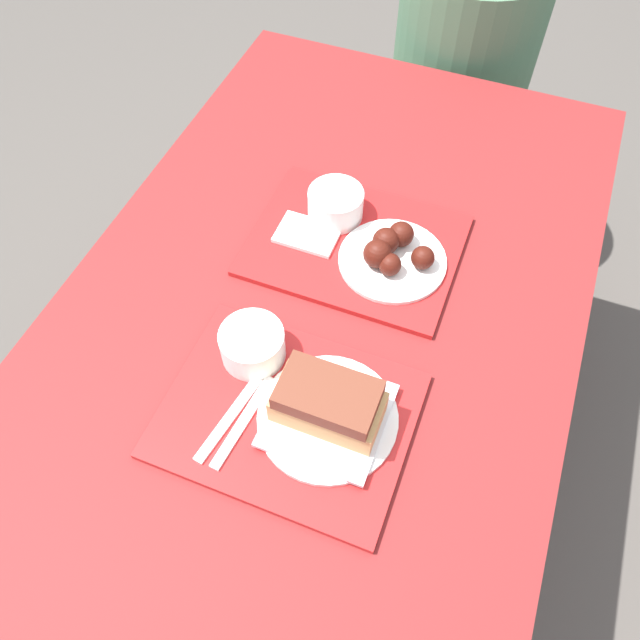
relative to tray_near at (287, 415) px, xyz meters
The scene contains 14 objects.
ground_plane 0.81m from the tray_near, 99.29° to the left, with size 12.00×12.00×0.00m, color #4C4742.
picnic_table 0.23m from the tray_near, 99.29° to the left, with size 0.89×1.53×0.77m.
picnic_bench_far 1.26m from the tray_near, 91.58° to the left, with size 0.85×0.28×0.43m.
tray_near is the anchor object (origin of this frame).
tray_far 0.37m from the tray_near, 93.00° to the left, with size 0.38×0.30×0.01m.
bowl_coleslaw_near 0.13m from the tray_near, 139.71° to the left, with size 0.10×0.10×0.06m.
brisket_sandwich_plate 0.08m from the tray_near, 13.40° to the left, with size 0.22×0.22×0.09m.
plastic_fork_near 0.09m from the tray_near, 154.58° to the right, with size 0.04×0.17×0.00m.
plastic_knife_near 0.07m from the tray_near, 146.58° to the right, with size 0.03×0.17×0.00m.
condiment_packet 0.07m from the tray_near, 83.29° to the left, with size 0.04×0.03×0.01m.
bowl_coleslaw_far 0.43m from the tray_near, 100.61° to the left, with size 0.10×0.10×0.06m.
wings_plate_far 0.36m from the tray_near, 80.77° to the left, with size 0.20×0.20×0.06m.
napkin_far 0.37m from the tray_near, 107.15° to the left, with size 0.11×0.08×0.01m.
person_seated_across 1.19m from the tray_near, 89.82° to the left, with size 0.37×0.37×0.69m.
Camera 1 is at (0.23, -0.57, 1.66)m, focal length 35.00 mm.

